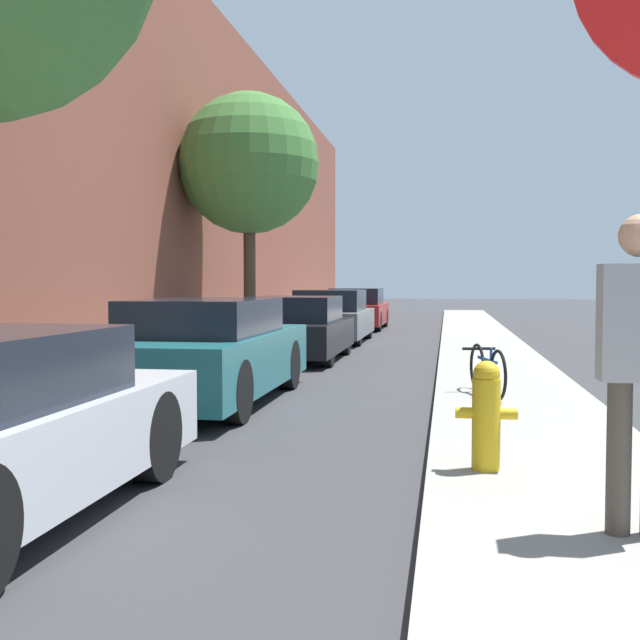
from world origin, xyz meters
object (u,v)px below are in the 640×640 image
parked_car_red (357,310)px  bicycle (487,370)px  pedestrian (638,353)px  fire_hydrant (486,414)px  parked_car_black (296,329)px  street_tree_far (249,164)px  parked_car_teal (209,352)px  parked_car_grey (332,317)px

parked_car_red → bicycle: (3.50, -15.76, -0.21)m
pedestrian → fire_hydrant: bearing=118.7°
parked_car_black → street_tree_far: (-1.50, 2.05, 3.65)m
parked_car_black → parked_car_red: size_ratio=0.94×
parked_car_teal → bicycle: 3.60m
street_tree_far → fire_hydrant: 12.82m
parked_car_grey → bicycle: bearing=-70.7°
parked_car_teal → pedestrian: 6.52m
parked_car_red → street_tree_far: size_ratio=0.73×
parked_car_teal → bicycle: (3.57, 0.45, -0.22)m
street_tree_far → fire_hydrant: street_tree_far is taller
fire_hydrant → bicycle: size_ratio=0.56×
parked_car_teal → fire_hydrant: bearing=-46.9°
pedestrian → bicycle: bearing=96.3°
parked_car_black → bicycle: size_ratio=2.64×
parked_car_black → parked_car_grey: parked_car_grey is taller
parked_car_red → bicycle: parked_car_red is taller
fire_hydrant → parked_car_grey: bearing=103.2°
parked_car_teal → parked_car_black: size_ratio=1.16×
parked_car_black → parked_car_red: parked_car_red is taller
parked_car_teal → pedestrian: pedestrian is taller
parked_car_black → fire_hydrant: parked_car_black is taller
parked_car_red → street_tree_far: 9.36m
street_tree_far → pedestrian: (5.58, -12.73, -3.10)m
parked_car_black → fire_hydrant: size_ratio=4.71×
parked_car_red → fire_hydrant: size_ratio=5.00×
parked_car_teal → fire_hydrant: size_ratio=5.46×
street_tree_far → fire_hydrant: size_ratio=6.82×
fire_hydrant → bicycle: bearing=87.1°
bicycle → fire_hydrant: bearing=-106.7°
parked_car_teal → parked_car_black: 5.65m
parked_car_teal → pedestrian: bearing=-50.6°
parked_car_teal → bicycle: size_ratio=3.06×
parked_car_teal → parked_car_black: parked_car_teal is taller
parked_car_red → fire_hydrant: (3.30, -19.80, -0.10)m
street_tree_far → bicycle: 9.61m
parked_car_black → bicycle: 6.28m
parked_car_red → parked_car_black: bearing=-90.1°
bicycle → parked_car_teal: bearing=173.5°
parked_car_teal → street_tree_far: (-1.45, 7.71, 3.61)m
parked_car_black → street_tree_far: street_tree_far is taller
parked_car_black → parked_car_red: (0.01, 10.56, 0.03)m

